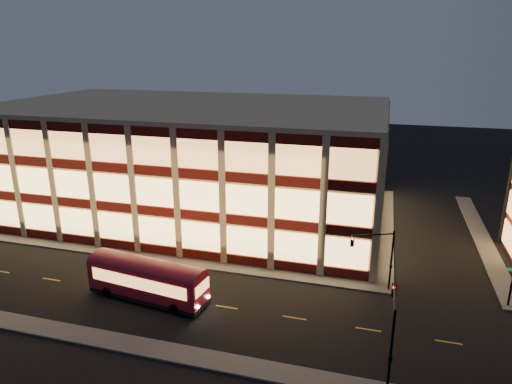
% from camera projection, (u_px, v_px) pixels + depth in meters
% --- Properties ---
extents(ground, '(200.00, 200.00, 0.00)m').
position_uv_depth(ground, '(155.00, 263.00, 47.64)').
color(ground, black).
rests_on(ground, ground).
extents(sidewalk_office_south, '(54.00, 2.00, 0.15)m').
position_uv_depth(sidewalk_office_south, '(135.00, 255.00, 49.32)').
color(sidewalk_office_south, '#514F4C').
rests_on(sidewalk_office_south, ground).
extents(sidewalk_office_east, '(2.00, 30.00, 0.15)m').
position_uv_depth(sidewalk_office_east, '(385.00, 226.00, 57.20)').
color(sidewalk_office_east, '#514F4C').
rests_on(sidewalk_office_east, ground).
extents(sidewalk_tower_west, '(2.00, 30.00, 0.15)m').
position_uv_depth(sidewalk_tower_west, '(481.00, 236.00, 54.33)').
color(sidewalk_tower_west, '#514F4C').
rests_on(sidewalk_tower_west, ground).
extents(sidewalk_near, '(100.00, 2.00, 0.15)m').
position_uv_depth(sidewalk_near, '(76.00, 334.00, 35.71)').
color(sidewalk_near, '#514F4C').
rests_on(sidewalk_near, ground).
extents(office_building, '(50.45, 30.45, 14.50)m').
position_uv_depth(office_building, '(192.00, 157.00, 61.69)').
color(office_building, tan).
rests_on(office_building, ground).
extents(traffic_signal_far, '(3.79, 1.87, 6.00)m').
position_uv_depth(traffic_signal_far, '(377.00, 251.00, 40.82)').
color(traffic_signal_far, black).
rests_on(traffic_signal_far, ground).
extents(traffic_signal_near, '(0.32, 4.45, 6.00)m').
position_uv_depth(traffic_signal_near, '(393.00, 323.00, 30.15)').
color(traffic_signal_near, black).
rests_on(traffic_signal_near, ground).
extents(trolley_bus, '(11.35, 4.18, 3.76)m').
position_uv_depth(trolley_bus, '(148.00, 277.00, 40.32)').
color(trolley_bus, maroon).
rests_on(trolley_bus, ground).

